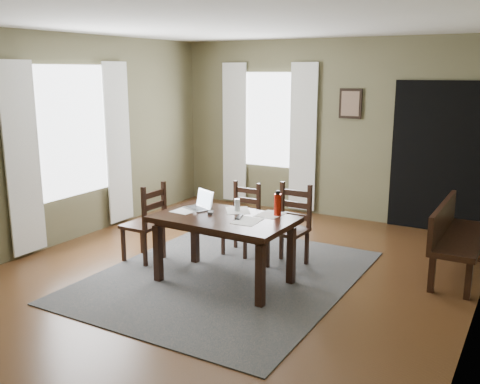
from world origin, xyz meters
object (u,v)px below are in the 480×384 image
Objects in this scene: chair_back_left at (242,220)px; bench at (454,233)px; laptop at (201,204)px; water_bottle at (278,204)px; dining_table at (224,225)px; chair_end at (146,224)px; chair_back_right at (290,227)px.

chair_back_left reaches higher than bench.
water_bottle is at bearing 34.03° from laptop.
bench is 3.96× the size of laptop.
chair_end is (-1.15, 0.11, -0.18)m from dining_table.
chair_back_right is (0.70, -0.11, 0.04)m from chair_back_left.
bench is (1.69, 0.63, 0.02)m from chair_back_right.
chair_back_left reaches higher than dining_table.
chair_back_right is 0.66× the size of bench.
chair_end is 3.49m from bench.
water_bottle is at bearing -77.86° from chair_back_right.
dining_table is 0.60m from water_bottle.
dining_table is 1.55× the size of chair_back_right.
bench is 5.36× the size of water_bottle.
bench reaches higher than dining_table.
chair_back_left is (-0.31, 0.93, -0.21)m from dining_table.
bench is at bearing 113.90° from chair_end.
dining_table is 1.68× the size of chair_back_left.
bench is at bearing 11.90° from chair_back_left.
chair_back_right is 1.08m from laptop.
chair_end is 1.67m from water_bottle.
chair_end is at bearing 112.62° from bench.
chair_back_right is at bearing 110.46° from bench.
chair_back_right is at bearing 99.09° from water_bottle.
chair_end is 1.69m from chair_back_right.
bench is (3.22, 1.34, 0.02)m from chair_end.
dining_table is 5.44× the size of water_bottle.
dining_table is at bearing 85.79° from chair_end.
chair_back_left is at bearing 141.76° from water_bottle.
laptop is at bearing 95.17° from chair_end.
chair_end is 0.65× the size of bench.
chair_back_right reaches higher than dining_table.
dining_table is at bearing 124.98° from bench.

